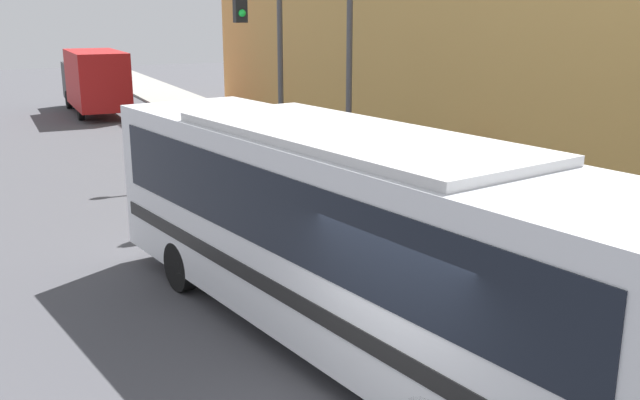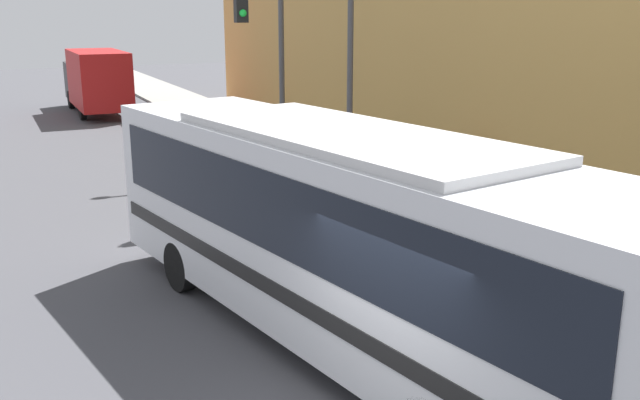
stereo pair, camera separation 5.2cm
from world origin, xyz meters
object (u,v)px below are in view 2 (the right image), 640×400
(pedestrian_mid_block, at_px, (452,167))
(fire_hydrant, at_px, (450,224))
(street_lamp, at_px, (273,24))
(pedestrian_near_corner, at_px, (346,148))
(delivery_truck, at_px, (96,79))
(city_bus, at_px, (346,225))
(traffic_light_pole, at_px, (313,50))
(parking_meter, at_px, (363,167))

(pedestrian_mid_block, bearing_deg, fire_hydrant, -125.99)
(street_lamp, xyz_separation_m, pedestrian_near_corner, (0.58, -4.07, -3.41))
(pedestrian_near_corner, bearing_deg, delivery_truck, 103.38)
(city_bus, bearing_deg, delivery_truck, 78.65)
(city_bus, distance_m, pedestrian_near_corner, 10.30)
(city_bus, xyz_separation_m, fire_hydrant, (4.16, 3.21, -1.40))
(delivery_truck, xyz_separation_m, traffic_light_pole, (2.77, -18.95, 2.24))
(delivery_truck, bearing_deg, traffic_light_pole, -81.67)
(traffic_light_pole, bearing_deg, parking_meter, -48.31)
(fire_hydrant, bearing_deg, pedestrian_near_corner, 84.61)
(city_bus, height_order, delivery_truck, city_bus)
(fire_hydrant, bearing_deg, parking_meter, 90.00)
(pedestrian_mid_block, bearing_deg, delivery_truck, 104.33)
(street_lamp, bearing_deg, pedestrian_near_corner, -81.92)
(delivery_truck, relative_size, pedestrian_mid_block, 4.14)
(delivery_truck, relative_size, parking_meter, 6.31)
(fire_hydrant, bearing_deg, delivery_truck, 98.85)
(street_lamp, height_order, pedestrian_near_corner, street_lamp)
(delivery_truck, height_order, parking_meter, delivery_truck)
(street_lamp, relative_size, pedestrian_mid_block, 4.05)
(fire_hydrant, height_order, pedestrian_mid_block, pedestrian_mid_block)
(delivery_truck, distance_m, pedestrian_mid_block, 22.16)
(pedestrian_near_corner, xyz_separation_m, pedestrian_mid_block, (1.21, -3.48, 0.01))
(city_bus, relative_size, pedestrian_mid_block, 6.17)
(delivery_truck, bearing_deg, fire_hydrant, -81.15)
(street_lamp, bearing_deg, delivery_truck, 104.89)
(traffic_light_pole, height_order, street_lamp, street_lamp)
(delivery_truck, relative_size, traffic_light_pole, 1.37)
(delivery_truck, height_order, pedestrian_mid_block, delivery_truck)
(traffic_light_pole, relative_size, parking_meter, 4.61)
(traffic_light_pole, xyz_separation_m, street_lamp, (0.92, 5.04, 0.56))
(traffic_light_pole, xyz_separation_m, pedestrian_mid_block, (2.71, -2.51, -2.84))
(traffic_light_pole, distance_m, pedestrian_mid_block, 4.66)
(parking_meter, height_order, street_lamp, street_lamp)
(city_bus, bearing_deg, fire_hydrant, 27.18)
(city_bus, relative_size, fire_hydrant, 16.09)
(traffic_light_pole, relative_size, pedestrian_near_corner, 3.04)
(city_bus, height_order, pedestrian_near_corner, city_bus)
(delivery_truck, xyz_separation_m, fire_hydrant, (3.72, -23.90, -1.18))
(city_bus, distance_m, traffic_light_pole, 9.00)
(pedestrian_near_corner, bearing_deg, city_bus, -117.39)
(delivery_truck, xyz_separation_m, pedestrian_near_corner, (4.28, -17.99, -0.60))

